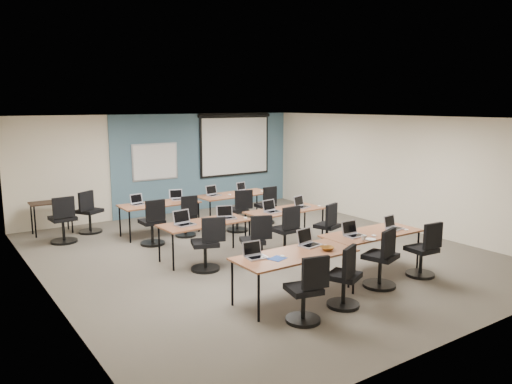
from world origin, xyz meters
TOP-DOWN VIEW (x-y plane):
  - floor at (0.00, 0.00)m, footprint 8.00×9.00m
  - ceiling at (0.00, 0.00)m, footprint 8.00×9.00m
  - wall_back at (0.00, 4.50)m, footprint 8.00×0.04m
  - wall_front at (0.00, -4.50)m, footprint 8.00×0.04m
  - wall_left at (-4.00, 0.00)m, footprint 0.04×9.00m
  - wall_right at (4.00, 0.00)m, footprint 0.04×9.00m
  - blue_accent_panel at (1.25, 4.47)m, footprint 5.50×0.04m
  - whiteboard at (-0.30, 4.43)m, footprint 1.28×0.03m
  - projector_screen at (2.20, 4.41)m, footprint 2.40×0.10m
  - training_table_front_left at (-0.93, -2.30)m, footprint 1.94×0.81m
  - training_table_front_right at (0.99, -2.07)m, footprint 1.86×0.77m
  - training_table_mid_left at (-1.07, 0.29)m, footprint 1.77×0.74m
  - training_table_mid_right at (0.90, 0.33)m, footprint 1.75×0.73m
  - training_table_back_left at (-1.04, 2.51)m, footprint 1.79×0.75m
  - training_table_back_right at (1.02, 2.55)m, footprint 1.94×0.81m
  - laptop_0 at (-1.54, -2.11)m, footprint 0.30×0.26m
  - mouse_0 at (-1.19, -2.32)m, footprint 0.08×0.11m
  - task_chair_0 at (-1.31, -3.03)m, footprint 0.49×0.49m
  - laptop_1 at (-0.47, -2.06)m, footprint 0.34×0.29m
  - mouse_1 at (-0.29, -2.28)m, footprint 0.07×0.11m
  - task_chair_1 at (-0.52, -2.96)m, footprint 0.52×0.49m
  - laptop_2 at (0.54, -2.04)m, footprint 0.33×0.28m
  - mouse_2 at (0.82, -2.27)m, footprint 0.06×0.10m
  - task_chair_2 at (0.56, -2.70)m, footprint 0.55×0.54m
  - laptop_3 at (1.49, -2.11)m, footprint 0.31×0.26m
  - mouse_3 at (1.61, -2.32)m, footprint 0.06×0.10m
  - task_chair_3 at (1.57, -2.75)m, footprint 0.50×0.50m
  - laptop_4 at (-1.50, 0.32)m, footprint 0.36×0.30m
  - mouse_4 at (-1.18, 0.11)m, footprint 0.08×0.11m
  - task_chair_4 at (-1.37, -0.35)m, footprint 0.54×0.52m
  - laptop_5 at (-0.55, 0.33)m, footprint 0.32×0.27m
  - mouse_5 at (-0.26, 0.10)m, footprint 0.09×0.12m
  - task_chair_5 at (-0.52, -0.61)m, footprint 0.51×0.48m
  - laptop_6 at (0.52, 0.30)m, footprint 0.33×0.28m
  - mouse_6 at (0.78, 0.07)m, footprint 0.06×0.09m
  - task_chair_6 at (0.41, -0.37)m, footprint 0.52×0.52m
  - laptop_7 at (1.35, 0.33)m, footprint 0.32×0.27m
  - mouse_7 at (1.74, 0.17)m, footprint 0.08×0.10m
  - task_chair_7 at (1.37, -0.53)m, footprint 0.50×0.49m
  - laptop_8 at (-1.50, 2.65)m, footprint 0.30×0.26m
  - mouse_8 at (-1.23, 2.54)m, footprint 0.08×0.10m
  - task_chair_8 at (-1.52, 1.76)m, footprint 0.52×0.52m
  - laptop_9 at (-0.51, 2.67)m, footprint 0.31×0.26m
  - mouse_9 at (-0.40, 2.52)m, footprint 0.09×0.11m
  - task_chair_9 at (-0.63, 1.98)m, footprint 0.47×0.47m
  - laptop_10 at (0.46, 2.67)m, footprint 0.32×0.27m
  - mouse_10 at (0.82, 2.47)m, footprint 0.08×0.11m
  - task_chair_10 at (0.61, 1.72)m, footprint 0.53×0.52m
  - laptop_11 at (1.39, 2.75)m, footprint 0.30×0.26m
  - mouse_11 at (1.76, 2.42)m, footprint 0.09×0.11m
  - task_chair_11 at (1.59, 1.97)m, footprint 0.47×0.47m
  - blue_mousepad at (-1.30, -2.34)m, footprint 0.30×0.27m
  - snack_bowl at (-0.40, -2.43)m, footprint 0.28×0.28m
  - snack_plate at (0.62, -2.39)m, footprint 0.20×0.20m
  - coffee_cup at (0.46, -2.37)m, footprint 0.08×0.08m
  - utility_table at (-3.08, 3.99)m, footprint 0.92×0.51m
  - spare_chair_a at (-2.35, 3.53)m, footprint 0.60×0.53m
  - spare_chair_b at (-3.05, 2.99)m, footprint 0.56×0.56m

SIDE VIEW (x-z plane):
  - floor at x=0.00m, z-range -0.01..0.01m
  - task_chair_9 at x=-0.63m, z-range -0.09..0.87m
  - task_chair_11 at x=1.59m, z-range -0.09..0.87m
  - task_chair_5 at x=-0.52m, z-range -0.09..0.88m
  - task_chair_0 at x=-1.31m, z-range -0.09..0.88m
  - task_chair_7 at x=1.37m, z-range -0.09..0.88m
  - task_chair_1 at x=-0.52m, z-range -0.09..0.88m
  - task_chair_3 at x=1.57m, z-range -0.09..0.89m
  - task_chair_6 at x=0.41m, z-range -0.09..0.91m
  - task_chair_8 at x=-1.52m, z-range -0.09..0.91m
  - task_chair_4 at x=-1.37m, z-range -0.09..0.91m
  - task_chair_10 at x=0.61m, z-range -0.09..0.91m
  - spare_chair_a at x=-2.35m, z-range -0.09..0.93m
  - task_chair_2 at x=0.56m, z-range -0.09..0.93m
  - spare_chair_b at x=-3.05m, z-range -0.09..0.95m
  - utility_table at x=-3.08m, z-range 0.28..1.03m
  - training_table_mid_right at x=0.90m, z-range 0.32..1.05m
  - training_table_mid_left at x=-1.07m, z-range 0.32..1.05m
  - training_table_back_left at x=-1.04m, z-range 0.32..1.05m
  - training_table_front_right at x=0.99m, z-range 0.32..1.05m
  - training_table_back_right at x=1.02m, z-range 0.32..1.05m
  - training_table_front_left at x=-0.93m, z-range 0.32..1.05m
  - blue_mousepad at x=-1.30m, z-range 0.73..0.74m
  - snack_plate at x=0.62m, z-range 0.73..0.74m
  - mouse_8 at x=-1.23m, z-range 0.73..0.76m
  - mouse_7 at x=1.74m, z-range 0.73..0.76m
  - mouse_6 at x=0.78m, z-range 0.73..0.76m
  - mouse_3 at x=1.61m, z-range 0.73..0.76m
  - mouse_2 at x=0.82m, z-range 0.72..0.76m
  - mouse_4 at x=-1.18m, z-range 0.72..0.76m
  - mouse_9 at x=-0.40m, z-range 0.72..0.76m
  - mouse_0 at x=-1.19m, z-range 0.72..0.76m
  - mouse_11 at x=1.76m, z-range 0.72..0.76m
  - mouse_5 at x=-0.26m, z-range 0.72..0.76m
  - mouse_1 at x=-0.29m, z-range 0.72..0.76m
  - mouse_10 at x=0.82m, z-range 0.72..0.76m
  - snack_bowl at x=-0.40m, z-range 0.73..0.78m
  - coffee_cup at x=0.46m, z-range 0.74..0.81m
  - laptop_8 at x=-1.50m, z-range 0.67..0.90m
  - laptop_11 at x=1.39m, z-range 0.67..0.90m
  - laptop_0 at x=-1.54m, z-range 0.67..0.90m
  - laptop_9 at x=-0.51m, z-range 0.67..0.91m
  - laptop_3 at x=1.49m, z-range 0.67..0.91m
  - laptop_7 at x=1.35m, z-range 0.67..0.91m
  - laptop_10 at x=0.46m, z-range 0.67..0.91m
  - laptop_5 at x=-0.55m, z-range 0.67..0.91m
  - laptop_6 at x=0.52m, z-range 0.67..0.92m
  - laptop_2 at x=0.54m, z-range 0.67..0.92m
  - laptop_1 at x=-0.47m, z-range 0.66..0.92m
  - laptop_4 at x=-1.50m, z-range 0.66..0.93m
  - wall_back at x=0.00m, z-range 0.00..2.70m
  - wall_front at x=0.00m, z-range 0.00..2.70m
  - wall_left at x=-4.00m, z-range 0.00..2.70m
  - wall_right at x=4.00m, z-range 0.00..2.70m
  - blue_accent_panel at x=1.25m, z-range 0.00..2.70m
  - whiteboard at x=-0.30m, z-range 0.96..1.94m
  - projector_screen at x=2.20m, z-range 0.98..2.80m
  - ceiling at x=0.00m, z-range 2.69..2.71m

